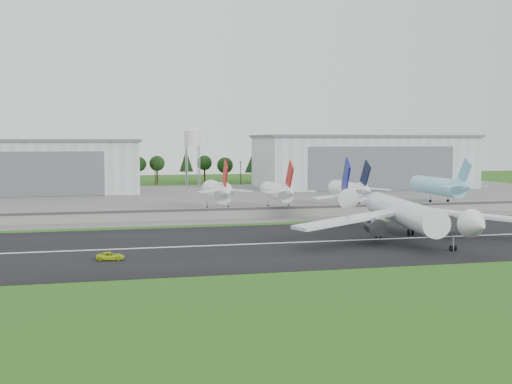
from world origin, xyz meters
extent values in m
plane|color=#255614|center=(0.00, 0.00, 0.00)|extent=(600.00, 600.00, 0.00)
cube|color=black|center=(0.00, 10.00, 0.05)|extent=(320.00, 60.00, 0.10)
cube|color=white|center=(0.00, 10.00, 0.11)|extent=(220.00, 1.00, 0.02)
cube|color=slate|center=(0.00, 120.00, 0.05)|extent=(320.00, 150.00, 0.10)
cube|color=gray|center=(0.00, 55.00, 1.75)|extent=(240.00, 0.50, 3.50)
cube|color=#38383A|center=(0.00, 54.70, 3.00)|extent=(240.00, 0.12, 0.70)
cube|color=silver|center=(-80.00, 165.00, 11.00)|extent=(95.00, 42.00, 22.00)
cube|color=#595B60|center=(-80.00, 165.00, 22.60)|extent=(97.00, 44.00, 1.20)
cube|color=#595B60|center=(-80.00, 143.85, 9.24)|extent=(66.50, 0.30, 18.04)
cube|color=silver|center=(75.00, 165.00, 12.00)|extent=(100.00, 45.00, 24.00)
cube|color=#595B60|center=(75.00, 165.00, 24.60)|extent=(102.00, 47.00, 1.20)
cube|color=#595B60|center=(75.00, 142.35, 10.08)|extent=(70.00, 0.30, 19.68)
cylinder|color=#99999E|center=(-8.00, 182.00, 10.00)|extent=(0.50, 0.50, 20.00)
cylinder|color=#99999E|center=(-2.00, 188.00, 10.00)|extent=(0.50, 0.50, 20.00)
cylinder|color=silver|center=(-5.00, 185.00, 23.50)|extent=(8.00, 8.00, 7.00)
cone|color=silver|center=(-5.00, 185.00, 28.20)|extent=(8.40, 8.40, 2.40)
cylinder|color=white|center=(20.00, 10.00, 6.20)|extent=(12.36, 44.37, 5.80)
cone|color=white|center=(23.77, -14.71, 6.20)|extent=(6.64, 6.80, 5.80)
cone|color=white|center=(16.01, 36.20, 7.40)|extent=(6.80, 9.73, 5.51)
cube|color=navy|center=(16.09, 35.70, 12.70)|extent=(1.93, 9.51, 11.13)
cube|color=white|center=(35.13, 10.28, 5.40)|extent=(25.73, 21.12, 2.65)
cylinder|color=#333338|center=(29.92, 7.97, 3.80)|extent=(4.58, 6.01, 3.80)
cube|color=white|center=(21.03, 36.46, 7.80)|extent=(9.48, 6.90, 0.98)
cube|color=white|center=(5.47, 5.76, 5.40)|extent=(28.22, 14.46, 2.65)
cylinder|color=#333338|center=(11.14, 5.11, 3.80)|extent=(4.58, 6.01, 3.80)
cube|color=white|center=(11.14, 34.95, 7.80)|extent=(9.40, 4.62, 0.98)
cube|color=#99999E|center=(20.60, 6.05, 1.70)|extent=(14.40, 31.16, 3.20)
cylinder|color=black|center=(15.10, 12.29, 0.85)|extent=(0.62, 1.54, 1.50)
imported|color=#B1CB17|center=(-45.78, -1.97, 0.84)|extent=(5.46, 2.78, 1.48)
cylinder|color=white|center=(-11.31, 80.00, 6.10)|extent=(6.21, 24.00, 6.21)
cone|color=white|center=(-11.31, 64.50, 7.10)|extent=(5.90, 7.00, 5.90)
cube|color=#AD0F0D|center=(-11.31, 65.00, 11.90)|extent=(0.45, 8.59, 10.02)
cylinder|color=#99999E|center=(-14.81, 78.00, 1.50)|extent=(0.32, 0.32, 3.00)
cylinder|color=#99999E|center=(-7.81, 78.00, 1.50)|extent=(0.32, 0.32, 3.00)
cylinder|color=black|center=(-14.81, 78.00, 0.80)|extent=(0.40, 1.40, 1.40)
cylinder|color=white|center=(8.92, 80.00, 5.69)|extent=(5.39, 24.00, 5.39)
cone|color=white|center=(8.92, 64.50, 6.69)|extent=(5.12, 7.00, 5.12)
cube|color=#9C110C|center=(8.92, 65.00, 11.49)|extent=(0.45, 8.59, 10.02)
cylinder|color=#99999E|center=(5.42, 78.00, 1.50)|extent=(0.32, 0.32, 3.00)
cylinder|color=#99999E|center=(12.42, 78.00, 1.50)|extent=(0.32, 0.32, 3.00)
cylinder|color=black|center=(5.42, 78.00, 0.80)|extent=(0.40, 1.40, 1.40)
cylinder|color=white|center=(33.97, 80.00, 5.78)|extent=(5.55, 24.00, 5.55)
cone|color=white|center=(33.97, 64.50, 6.78)|extent=(5.27, 7.00, 5.27)
cube|color=black|center=(33.97, 65.00, 11.58)|extent=(0.45, 8.59, 10.02)
cylinder|color=#99999E|center=(30.47, 78.00, 1.50)|extent=(0.32, 0.32, 3.00)
cylinder|color=#99999E|center=(37.47, 78.00, 1.50)|extent=(0.32, 0.32, 3.00)
cylinder|color=black|center=(30.47, 78.00, 0.80)|extent=(0.40, 1.40, 1.40)
cylinder|color=#8DD7F3|center=(70.25, 85.00, 6.18)|extent=(6.36, 30.00, 6.36)
cone|color=#8DD7F3|center=(70.25, 66.50, 7.18)|extent=(6.04, 7.00, 6.04)
cube|color=#67AFD2|center=(70.25, 67.00, 11.98)|extent=(0.45, 8.59, 10.02)
cylinder|color=#99999E|center=(66.75, 83.00, 1.50)|extent=(0.32, 0.32, 3.00)
cylinder|color=#99999E|center=(73.75, 83.00, 1.50)|extent=(0.32, 0.32, 3.00)
cylinder|color=black|center=(66.75, 83.00, 0.80)|extent=(0.40, 1.40, 1.40)
camera|label=1|loc=(-46.42, -124.95, 22.69)|focal=45.00mm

